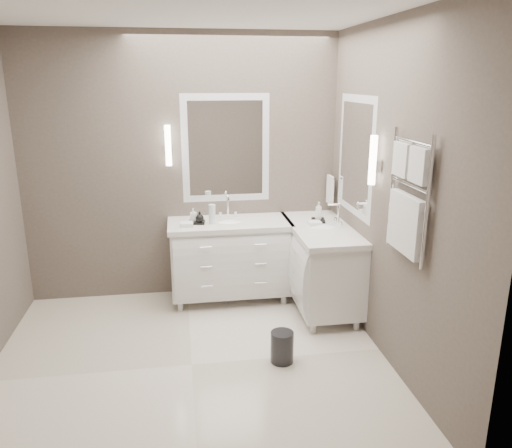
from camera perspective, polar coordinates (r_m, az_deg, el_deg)
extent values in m
cube|color=silver|center=(4.25, -7.36, -15.71)|extent=(3.20, 3.00, 0.01)
cube|color=white|center=(3.64, -9.02, 23.50)|extent=(3.20, 3.00, 0.01)
cube|color=#574D46|center=(5.19, -8.43, 6.26)|extent=(3.20, 0.01, 2.70)
cube|color=#574D46|center=(2.28, -7.39, -6.62)|extent=(3.20, 0.01, 2.70)
cube|color=#574D46|center=(4.06, 15.17, 3.11)|extent=(0.01, 3.00, 2.70)
cube|color=white|center=(5.18, -2.98, -3.94)|extent=(1.20, 0.55, 0.70)
cube|color=silver|center=(5.06, -3.04, 0.05)|extent=(1.24, 0.59, 0.05)
ellipsoid|color=white|center=(5.06, -3.04, -0.12)|extent=(0.36, 0.28, 0.12)
cylinder|color=white|center=(5.18, -3.25, 1.97)|extent=(0.02, 0.02, 0.22)
cube|color=white|center=(5.04, 7.40, -4.65)|extent=(0.55, 1.20, 0.70)
cube|color=silver|center=(4.92, 7.55, -0.56)|extent=(0.59, 1.24, 0.05)
ellipsoid|color=white|center=(4.92, 7.55, -0.72)|extent=(0.36, 0.28, 0.12)
cylinder|color=white|center=(4.93, 9.40, 1.03)|extent=(0.02, 0.02, 0.22)
cube|color=white|center=(5.17, -3.47, 8.60)|extent=(0.90, 0.02, 1.10)
cube|color=white|center=(5.17, -3.47, 8.60)|extent=(0.77, 0.02, 0.96)
cube|color=white|center=(4.75, 11.29, 7.65)|extent=(0.02, 0.90, 1.10)
cube|color=white|center=(4.75, 11.29, 7.65)|extent=(0.02, 0.90, 0.96)
cube|color=white|center=(5.08, -9.99, 8.26)|extent=(0.05, 0.05, 0.10)
cylinder|color=white|center=(5.08, -10.01, 8.82)|extent=(0.06, 0.06, 0.40)
cube|color=white|center=(4.19, 13.16, 6.43)|extent=(0.05, 0.05, 0.10)
cylinder|color=white|center=(4.18, 13.21, 7.11)|extent=(0.06, 0.06, 0.40)
cylinder|color=white|center=(5.31, 8.63, 5.37)|extent=(0.02, 0.22, 0.02)
cube|color=white|center=(5.33, 8.46, 3.89)|extent=(0.03, 0.17, 0.30)
cylinder|color=white|center=(3.43, 19.02, 2.14)|extent=(0.03, 0.03, 0.90)
cylinder|color=white|center=(3.91, 15.34, 4.10)|extent=(0.03, 0.03, 0.90)
cube|color=white|center=(3.51, 18.20, 6.36)|extent=(0.06, 0.22, 0.24)
cube|color=white|center=(3.74, 16.43, 7.08)|extent=(0.06, 0.22, 0.24)
cube|color=white|center=(3.72, 16.72, 0.03)|extent=(0.06, 0.46, 0.42)
cylinder|color=black|center=(4.19, 2.99, -13.86)|extent=(0.23, 0.23, 0.26)
cube|color=black|center=(5.00, -6.79, 0.20)|extent=(0.18, 0.14, 0.02)
cube|color=black|center=(5.06, 7.13, 0.40)|extent=(0.16, 0.19, 0.03)
cylinder|color=silver|center=(4.96, -5.04, 1.14)|extent=(0.07, 0.07, 0.19)
imported|color=white|center=(5.00, -7.18, 1.07)|extent=(0.07, 0.07, 0.13)
imported|color=black|center=(4.96, -6.46, 0.84)|extent=(0.09, 0.09, 0.11)
imported|color=white|center=(5.04, 7.17, 1.52)|extent=(0.07, 0.07, 0.18)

